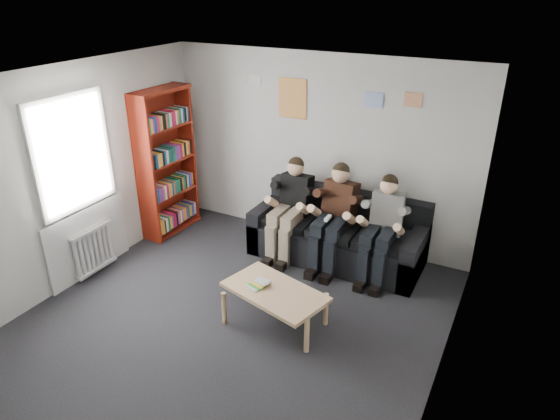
# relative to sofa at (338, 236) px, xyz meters

# --- Properties ---
(room_shell) EXTENTS (5.00, 5.00, 5.00)m
(room_shell) POSITION_rel_sofa_xyz_m (-0.53, -2.06, 1.03)
(room_shell) COLOR black
(room_shell) RESTS_ON ground
(sofa) EXTENTS (2.33, 0.95, 0.90)m
(sofa) POSITION_rel_sofa_xyz_m (0.00, 0.00, 0.00)
(sofa) COLOR black
(sofa) RESTS_ON ground
(bookshelf) EXTENTS (0.33, 0.98, 2.17)m
(bookshelf) POSITION_rel_sofa_xyz_m (-2.59, -0.37, 0.76)
(bookshelf) COLOR maroon
(bookshelf) RESTS_ON ground
(coffee_table) EXTENTS (1.13, 0.62, 0.45)m
(coffee_table) POSITION_rel_sofa_xyz_m (-0.07, -1.72, 0.07)
(coffee_table) COLOR tan
(coffee_table) RESTS_ON ground
(game_cases) EXTENTS (0.22, 0.20, 0.05)m
(game_cases) POSITION_rel_sofa_xyz_m (-0.27, -1.74, 0.16)
(game_cases) COLOR silver
(game_cases) RESTS_ON coffee_table
(person_left) EXTENTS (0.41, 0.89, 1.38)m
(person_left) POSITION_rel_sofa_xyz_m (-0.65, -0.21, 0.37)
(person_left) COLOR black
(person_left) RESTS_ON sofa
(person_middle) EXTENTS (0.43, 0.92, 1.40)m
(person_middle) POSITION_rel_sofa_xyz_m (0.00, -0.21, 0.38)
(person_middle) COLOR #452517
(person_middle) RESTS_ON sofa
(person_right) EXTENTS (0.40, 0.87, 1.36)m
(person_right) POSITION_rel_sofa_xyz_m (0.65, -0.21, 0.36)
(person_right) COLOR white
(person_right) RESTS_ON sofa
(radiator) EXTENTS (0.10, 0.64, 0.60)m
(radiator) POSITION_rel_sofa_xyz_m (-2.68, -1.86, 0.03)
(radiator) COLOR white
(radiator) RESTS_ON ground
(window) EXTENTS (0.05, 1.30, 2.36)m
(window) POSITION_rel_sofa_xyz_m (-2.75, -1.86, 0.71)
(window) COLOR white
(window) RESTS_ON room_shell
(poster_large) EXTENTS (0.42, 0.01, 0.55)m
(poster_large) POSITION_rel_sofa_xyz_m (-0.93, 0.43, 1.73)
(poster_large) COLOR #D9D04C
(poster_large) RESTS_ON room_shell
(poster_blue) EXTENTS (0.25, 0.01, 0.20)m
(poster_blue) POSITION_rel_sofa_xyz_m (0.22, 0.43, 1.83)
(poster_blue) COLOR #4373E5
(poster_blue) RESTS_ON room_shell
(poster_pink) EXTENTS (0.22, 0.01, 0.18)m
(poster_pink) POSITION_rel_sofa_xyz_m (0.72, 0.43, 1.88)
(poster_pink) COLOR #BB3A73
(poster_pink) RESTS_ON room_shell
(poster_sign) EXTENTS (0.20, 0.01, 0.14)m
(poster_sign) POSITION_rel_sofa_xyz_m (-1.53, 0.43, 1.93)
(poster_sign) COLOR white
(poster_sign) RESTS_ON room_shell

